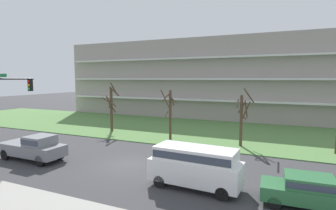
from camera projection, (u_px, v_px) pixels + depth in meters
name	position (u px, v px, depth m)	size (l,w,h in m)	color
ground	(128.00, 164.00, 19.32)	(160.00, 160.00, 0.00)	#38383A
grass_lawn_strip	(191.00, 130.00, 32.06)	(80.00, 16.00, 0.08)	#547F42
apartment_building	(219.00, 79.00, 44.45)	(50.57, 13.51, 12.32)	#9E938C
tree_far_left	(111.00, 107.00, 30.94)	(1.65, 1.67, 5.80)	#4C3828
tree_left	(170.00, 112.00, 26.80)	(1.67, 1.68, 5.14)	#4C3828
tree_center	(242.00, 117.00, 24.04)	(1.52, 1.90, 5.42)	#4C3828
sedan_green_near_left	(309.00, 190.00, 12.79)	(4.48, 2.00, 1.57)	#2D6B3D
van_white_center_left	(195.00, 164.00, 15.05)	(5.30, 2.28, 2.36)	white
pickup_gray_center_right	(34.00, 147.00, 20.25)	(5.43, 2.07, 1.95)	slate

